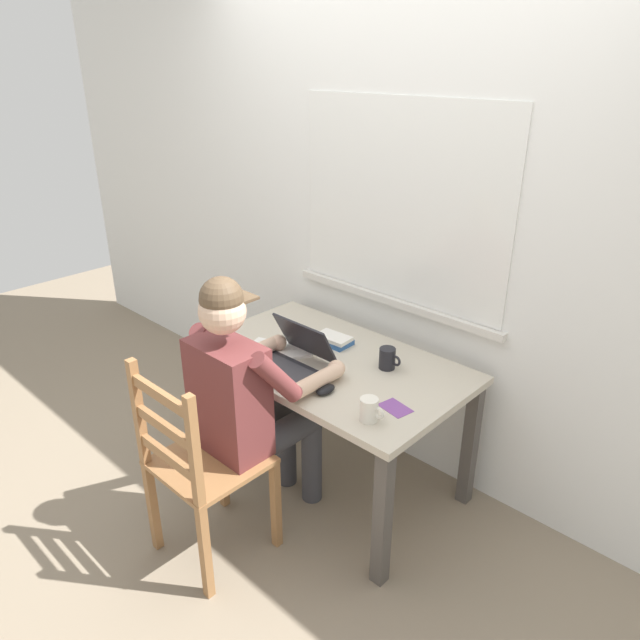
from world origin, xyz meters
TOP-DOWN VIEW (x-y plane):
  - ground_plane at (0.00, 0.00)m, footprint 8.00×8.00m
  - back_wall at (0.00, 0.47)m, footprint 6.00×0.08m
  - desk at (0.00, 0.00)m, footprint 1.31×0.78m
  - seated_person at (-0.05, -0.46)m, footprint 0.50×0.60m
  - wooden_chair at (-0.05, -0.74)m, footprint 0.42×0.42m
  - laptop at (-0.08, -0.18)m, footprint 0.33×0.34m
  - computer_mouse at (0.19, -0.24)m, footprint 0.06×0.10m
  - coffee_mug_white at (0.46, -0.27)m, footprint 0.11×0.07m
  - coffee_mug_dark at (0.25, 0.12)m, footprint 0.11×0.08m
  - book_stack_main at (-0.10, 0.14)m, footprint 0.19×0.13m
  - paper_pile_near_laptop at (-0.27, -0.13)m, footprint 0.28×0.24m
  - paper_pile_back_corner at (-0.21, -0.08)m, footprint 0.27×0.27m
  - landscape_photo_print at (0.48, -0.12)m, footprint 0.14×0.11m

SIDE VIEW (x-z plane):
  - ground_plane at x=0.00m, z-range 0.00..0.00m
  - wooden_chair at x=-0.05m, z-range -0.01..0.95m
  - desk at x=0.00m, z-range 0.26..0.96m
  - seated_person at x=-0.05m, z-range 0.07..1.33m
  - landscape_photo_print at x=0.48m, z-range 0.70..0.70m
  - paper_pile_near_laptop at x=-0.27m, z-range 0.70..0.72m
  - paper_pile_back_corner at x=-0.21m, z-range 0.70..0.72m
  - computer_mouse at x=0.19m, z-range 0.70..0.73m
  - book_stack_main at x=-0.10m, z-range 0.70..0.75m
  - coffee_mug_white at x=0.46m, z-range 0.70..0.80m
  - laptop at x=-0.08m, z-range 0.64..0.86m
  - coffee_mug_dark at x=0.25m, z-range 0.70..0.80m
  - back_wall at x=0.00m, z-range 0.00..2.60m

